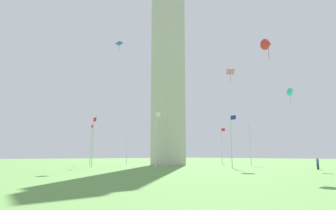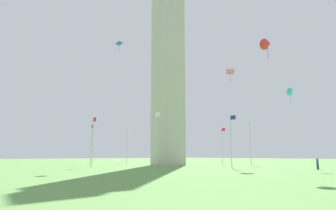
# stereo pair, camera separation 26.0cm
# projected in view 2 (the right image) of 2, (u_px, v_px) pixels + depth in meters

# --- Properties ---
(ground_plane) EXTENTS (260.00, 260.00, 0.00)m
(ground_plane) POSITION_uv_depth(u_px,v_px,m) (168.00, 165.00, 57.07)
(ground_plane) COLOR #609347
(obelisk_monument) EXTENTS (4.95, 4.95, 44.97)m
(obelisk_monument) POSITION_uv_depth(u_px,v_px,m) (168.00, 54.00, 60.85)
(obelisk_monument) COLOR #B7B2A8
(obelisk_monument) RESTS_ON ground
(flagpole_n) EXTENTS (1.12, 0.14, 8.18)m
(flagpole_n) POSITION_uv_depth(u_px,v_px,m) (231.00, 139.00, 45.58)
(flagpole_n) COLOR silver
(flagpole_n) RESTS_ON ground
(flagpole_ne) EXTENTS (1.12, 0.14, 8.18)m
(flagpole_ne) POSITION_uv_depth(u_px,v_px,m) (250.00, 142.00, 55.96)
(flagpole_ne) COLOR silver
(flagpole_ne) RESTS_ON ground
(flagpole_e) EXTENTS (1.12, 0.14, 8.18)m
(flagpole_e) POSITION_uv_depth(u_px,v_px,m) (222.00, 144.00, 67.41)
(flagpole_e) COLOR silver
(flagpole_e) RESTS_ON ground
(flagpole_se) EXTENTS (1.12, 0.14, 8.18)m
(flagpole_se) POSITION_uv_depth(u_px,v_px,m) (176.00, 145.00, 73.22)
(flagpole_se) COLOR silver
(flagpole_se) RESTS_ON ground
(flagpole_s) EXTENTS (1.12, 0.14, 8.18)m
(flagpole_s) POSITION_uv_depth(u_px,v_px,m) (127.00, 144.00, 69.98)
(flagpole_s) COLOR silver
(flagpole_s) RESTS_ON ground
(flagpole_sw) EXTENTS (1.12, 0.14, 8.18)m
(flagpole_sw) POSITION_uv_depth(u_px,v_px,m) (91.00, 142.00, 59.60)
(flagpole_sw) COLOR silver
(flagpole_sw) RESTS_ON ground
(flagpole_w) EXTENTS (1.12, 0.14, 8.18)m
(flagpole_w) POSITION_uv_depth(u_px,v_px,m) (93.00, 139.00, 48.15)
(flagpole_w) COLOR silver
(flagpole_w) RESTS_ON ground
(flagpole_nw) EXTENTS (1.12, 0.14, 8.18)m
(flagpole_nw) POSITION_uv_depth(u_px,v_px,m) (155.00, 137.00, 42.34)
(flagpole_nw) COLOR silver
(flagpole_nw) RESTS_ON ground
(person_blue_shirt) EXTENTS (0.32, 0.32, 1.67)m
(person_blue_shirt) POSITION_uv_depth(u_px,v_px,m) (318.00, 163.00, 40.46)
(person_blue_shirt) COLOR #2D2D38
(person_blue_shirt) RESTS_ON ground
(kite_blue_diamond) EXTENTS (1.40, 1.43, 1.72)m
(kite_blue_diamond) POSITION_uv_depth(u_px,v_px,m) (119.00, 44.00, 53.56)
(kite_blue_diamond) COLOR blue
(kite_red_delta) EXTENTS (1.91, 1.81, 2.67)m
(kite_red_delta) POSITION_uv_depth(u_px,v_px,m) (267.00, 44.00, 34.94)
(kite_red_delta) COLOR red
(kite_cyan_box) EXTENTS (0.65, 1.12, 2.20)m
(kite_cyan_box) POSITION_uv_depth(u_px,v_px,m) (290.00, 92.00, 44.63)
(kite_cyan_box) COLOR #33C6D1
(kite_pink_diamond) EXTENTS (1.79, 1.79, 2.21)m
(kite_pink_diamond) POSITION_uv_depth(u_px,v_px,m) (230.00, 72.00, 50.29)
(kite_pink_diamond) COLOR pink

